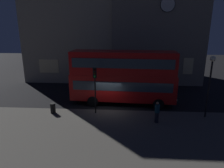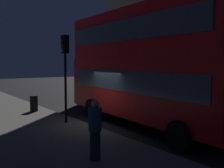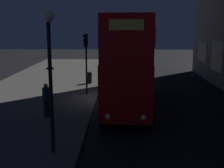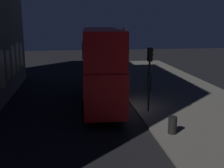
{
  "view_description": "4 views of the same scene",
  "coord_description": "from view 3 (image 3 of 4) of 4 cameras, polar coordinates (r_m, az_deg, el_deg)",
  "views": [
    {
      "loc": [
        1.53,
        -18.06,
        7.6
      ],
      "look_at": [
        0.36,
        0.51,
        2.28
      ],
      "focal_mm": 32.22,
      "sensor_mm": 36.0,
      "label": 1
    },
    {
      "loc": [
        11.14,
        -7.2,
        3.0
      ],
      "look_at": [
        0.31,
        0.26,
        1.96
      ],
      "focal_mm": 45.18,
      "sensor_mm": 36.0,
      "label": 2
    },
    {
      "loc": [
        18.91,
        0.78,
        4.85
      ],
      "look_at": [
        1.14,
        0.3,
        1.27
      ],
      "focal_mm": 47.4,
      "sensor_mm": 36.0,
      "label": 3
    },
    {
      "loc": [
        -17.88,
        3.36,
        5.87
      ],
      "look_at": [
        -0.9,
        0.88,
        1.98
      ],
      "focal_mm": 44.71,
      "sensor_mm": 36.0,
      "label": 4
    }
  ],
  "objects": [
    {
      "name": "traffic_light_near_kerb",
      "position": [
        20.11,
        -5.06,
        6.29
      ],
      "size": [
        0.34,
        0.37,
        4.12
      ],
      "rotation": [
        0.0,
        0.0,
        0.07
      ],
      "color": "black",
      "rests_on": "sidewalk_slab"
    },
    {
      "name": "pedestrian",
      "position": [
        15.67,
        -12.56,
        -3.02
      ],
      "size": [
        0.39,
        0.39,
        1.77
      ],
      "rotation": [
        0.0,
        0.0,
        0.45
      ],
      "color": "black",
      "rests_on": "sidewalk_slab"
    },
    {
      "name": "litter_bin",
      "position": [
        24.23,
        -4.43,
        1.2
      ],
      "size": [
        0.45,
        0.45,
        0.92
      ],
      "primitive_type": "cylinder",
      "color": "black",
      "rests_on": "sidewalk_slab"
    },
    {
      "name": "street_lamp",
      "position": [
        10.73,
        -11.97,
        5.4
      ],
      "size": [
        0.44,
        0.44,
        5.25
      ],
      "color": "black",
      "rests_on": "sidewalk_slab"
    },
    {
      "name": "sidewalk_slab",
      "position": [
        20.38,
        -15.3,
        -2.62
      ],
      "size": [
        44.0,
        8.72,
        0.12
      ],
      "primitive_type": "cube",
      "color": "#4C4944",
      "rests_on": "ground"
    },
    {
      "name": "double_decker_bus",
      "position": [
        17.64,
        3.29,
        5.3
      ],
      "size": [
        10.54,
        3.15,
        5.35
      ],
      "rotation": [
        0.0,
        0.0,
        -0.05
      ],
      "color": "#B20F0F",
      "rests_on": "ground"
    },
    {
      "name": "ground_plane",
      "position": [
        19.54,
        -0.79,
        -2.98
      ],
      "size": [
        80.0,
        80.0,
        0.0
      ],
      "primitive_type": "plane",
      "color": "black"
    }
  ]
}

